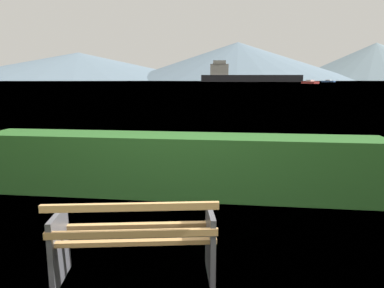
# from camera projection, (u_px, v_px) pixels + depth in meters

# --- Properties ---
(ground_plane) EXTENTS (1400.00, 1400.00, 0.00)m
(ground_plane) POSITION_uv_depth(u_px,v_px,m) (137.00, 276.00, 3.50)
(ground_plane) COLOR olive
(water_surface) EXTENTS (620.00, 620.00, 0.00)m
(water_surface) POSITION_uv_depth(u_px,v_px,m) (237.00, 81.00, 303.00)
(water_surface) COLOR #7A99A8
(water_surface) RESTS_ON ground_plane
(park_bench) EXTENTS (1.60, 0.83, 0.87)m
(park_bench) POSITION_uv_depth(u_px,v_px,m) (135.00, 239.00, 3.37)
(park_bench) COLOR tan
(park_bench) RESTS_ON ground_plane
(hedge_row) EXTENTS (6.54, 0.81, 1.01)m
(hedge_row) POSITION_uv_depth(u_px,v_px,m) (179.00, 165.00, 5.93)
(hedge_row) COLOR #285B23
(hedge_row) RESTS_ON ground_plane
(cargo_ship_large) EXTENTS (73.03, 16.37, 15.15)m
(cargo_ship_large) POSITION_uv_depth(u_px,v_px,m) (243.00, 76.00, 259.19)
(cargo_ship_large) COLOR #232328
(cargo_ship_large) RESTS_ON water_surface
(fishing_boat_near) EXTENTS (6.51, 8.34, 1.62)m
(fishing_boat_near) POSITION_uv_depth(u_px,v_px,m) (310.00, 82.00, 151.63)
(fishing_boat_near) COLOR #B2332D
(fishing_boat_near) RESTS_ON water_surface
(sailboat_mid) EXTENTS (8.16, 8.10, 1.55)m
(sailboat_mid) POSITION_uv_depth(u_px,v_px,m) (328.00, 81.00, 232.19)
(sailboat_mid) COLOR #335693
(sailboat_mid) RESTS_ON water_surface
(distant_hills) EXTENTS (805.73, 428.90, 57.37)m
(distant_hills) POSITION_uv_depth(u_px,v_px,m) (188.00, 64.00, 562.78)
(distant_hills) COLOR slate
(distant_hills) RESTS_ON ground_plane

